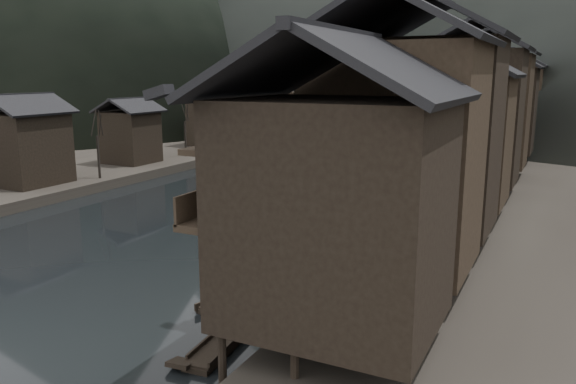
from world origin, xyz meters
The scene contains 12 objects.
water centered at (0.00, 0.00, 0.00)m, with size 300.00×300.00×0.00m, color black.
left_bank centered at (-35.00, 40.00, 0.60)m, with size 40.00×200.00×1.20m, color #2D2823.
stilt_houses centered at (17.28, 19.43, 8.92)m, with size 9.00×67.60×15.22m.
left_houses centered at (-20.50, 20.12, 5.66)m, with size 8.10×53.20×8.73m.
bare_trees centered at (-17.00, 6.63, 6.10)m, with size 3.51×44.19×7.02m.
moored_sampans centered at (12.25, 21.12, 0.20)m, with size 2.89×62.36×0.47m.
midriver_boats centered at (-1.44, 45.48, 0.20)m, with size 16.59×37.18×0.44m.
stone_bridge centered at (0.00, 72.00, 5.11)m, with size 40.00×6.00×9.00m.
hero_sampan centered at (10.24, -3.15, 0.20)m, with size 2.16×4.56×0.43m.
cargo_heap centered at (10.17, -2.96, 0.73)m, with size 1.00×1.31×0.60m, color black.
boatman centered at (10.72, -4.67, 1.28)m, with size 0.62×0.41×1.70m, color #515153.
bamboo_pole centered at (10.92, -4.67, 3.57)m, with size 0.06×0.06×3.87m, color #8C7A51.
Camera 1 is at (24.04, -25.09, 11.04)m, focal length 35.00 mm.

